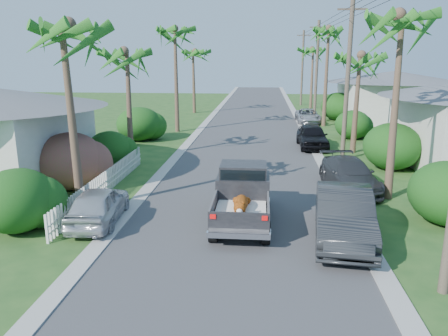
# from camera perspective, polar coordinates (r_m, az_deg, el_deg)

# --- Properties ---
(ground) EXTENTS (120.00, 120.00, 0.00)m
(ground) POSITION_cam_1_polar(r_m,az_deg,el_deg) (13.92, 1.04, -10.73)
(ground) COLOR #224A1C
(ground) RESTS_ON ground
(road) EXTENTS (8.00, 100.00, 0.02)m
(road) POSITION_cam_1_polar(r_m,az_deg,el_deg) (38.05, 3.73, 5.41)
(road) COLOR #38383A
(road) RESTS_ON ground
(curb_left) EXTENTS (0.60, 100.00, 0.06)m
(curb_left) POSITION_cam_1_polar(r_m,az_deg,el_deg) (38.39, -2.73, 5.53)
(curb_left) COLOR #A5A39E
(curb_left) RESTS_ON ground
(curb_right) EXTENTS (0.60, 100.00, 0.06)m
(curb_right) POSITION_cam_1_polar(r_m,az_deg,el_deg) (38.19, 10.22, 5.28)
(curb_right) COLOR #A5A39E
(curb_right) RESTS_ON ground
(pickup_truck) EXTENTS (1.98, 5.12, 2.06)m
(pickup_truck) POSITION_cam_1_polar(r_m,az_deg,el_deg) (16.18, 2.48, -3.26)
(pickup_truck) COLOR black
(pickup_truck) RESTS_ON ground
(parked_car_rn) EXTENTS (2.31, 5.25, 1.68)m
(parked_car_rn) POSITION_cam_1_polar(r_m,az_deg,el_deg) (14.96, 15.37, -5.97)
(parked_car_rn) COLOR #27292C
(parked_car_rn) RESTS_ON ground
(parked_car_rm) EXTENTS (2.46, 4.92, 1.37)m
(parked_car_rm) POSITION_cam_1_polar(r_m,az_deg,el_deg) (20.65, 16.03, -0.85)
(parked_car_rm) COLOR #2E3033
(parked_car_rm) RESTS_ON ground
(parked_car_rf) EXTENTS (1.94, 4.54, 1.53)m
(parked_car_rf) POSITION_cam_1_polar(r_m,az_deg,el_deg) (29.59, 11.45, 4.06)
(parked_car_rf) COLOR black
(parked_car_rf) RESTS_ON ground
(parked_car_rd) EXTENTS (2.15, 4.48, 1.23)m
(parked_car_rd) POSITION_cam_1_polar(r_m,az_deg,el_deg) (40.99, 10.90, 6.68)
(parked_car_rd) COLOR #ACAEB3
(parked_car_rd) RESTS_ON ground
(parked_car_ln) EXTENTS (1.91, 4.07, 1.35)m
(parked_car_ln) POSITION_cam_1_polar(r_m,az_deg,el_deg) (16.52, -16.07, -4.68)
(parked_car_ln) COLOR silver
(parked_car_ln) RESTS_ON ground
(palm_l_a) EXTENTS (4.40, 4.40, 8.20)m
(palm_l_a) POSITION_cam_1_polar(r_m,az_deg,el_deg) (17.14, -20.20, 16.96)
(palm_l_a) COLOR brown
(palm_l_a) RESTS_ON ground
(palm_l_b) EXTENTS (4.40, 4.40, 7.40)m
(palm_l_b) POSITION_cam_1_polar(r_m,az_deg,el_deg) (25.75, -12.66, 14.56)
(palm_l_b) COLOR brown
(palm_l_b) RESTS_ON ground
(palm_l_c) EXTENTS (4.40, 4.40, 9.20)m
(palm_l_c) POSITION_cam_1_polar(r_m,az_deg,el_deg) (35.31, -6.44, 17.53)
(palm_l_c) COLOR brown
(palm_l_c) RESTS_ON ground
(palm_l_d) EXTENTS (4.40, 4.40, 7.70)m
(palm_l_d) POSITION_cam_1_polar(r_m,az_deg,el_deg) (47.16, -4.05, 14.97)
(palm_l_d) COLOR brown
(palm_l_d) RESTS_ON ground
(palm_r_a) EXTENTS (4.40, 4.40, 8.70)m
(palm_r_a) POSITION_cam_1_polar(r_m,az_deg,el_deg) (19.42, 22.43, 17.82)
(palm_r_a) COLOR brown
(palm_r_a) RESTS_ON ground
(palm_r_b) EXTENTS (4.40, 4.40, 7.20)m
(palm_r_b) POSITION_cam_1_polar(r_m,az_deg,el_deg) (28.17, 17.34, 13.82)
(palm_r_b) COLOR brown
(palm_r_b) RESTS_ON ground
(palm_r_c) EXTENTS (4.40, 4.40, 9.40)m
(palm_r_c) POSITION_cam_1_polar(r_m,az_deg,el_deg) (39.01, 13.54, 17.21)
(palm_r_c) COLOR brown
(palm_r_c) RESTS_ON ground
(palm_r_d) EXTENTS (4.40, 4.40, 8.00)m
(palm_r_d) POSITION_cam_1_polar(r_m,az_deg,el_deg) (52.89, 11.59, 14.97)
(palm_r_d) COLOR brown
(palm_r_d) RESTS_ON ground
(shrub_l_a) EXTENTS (2.60, 2.86, 2.20)m
(shrub_l_a) POSITION_cam_1_polar(r_m,az_deg,el_deg) (16.66, -25.42, -3.84)
(shrub_l_a) COLOR #123F12
(shrub_l_a) RESTS_ON ground
(shrub_l_b) EXTENTS (3.00, 3.30, 2.60)m
(shrub_l_b) POSITION_cam_1_polar(r_m,az_deg,el_deg) (21.01, -19.43, 0.87)
(shrub_l_b) COLOR #C01B48
(shrub_l_b) RESTS_ON ground
(shrub_l_c) EXTENTS (2.40, 2.64, 2.00)m
(shrub_l_c) POSITION_cam_1_polar(r_m,az_deg,el_deg) (24.54, -14.74, 2.35)
(shrub_l_c) COLOR #123F12
(shrub_l_c) RESTS_ON ground
(shrub_l_d) EXTENTS (3.20, 3.52, 2.40)m
(shrub_l_d) POSITION_cam_1_polar(r_m,az_deg,el_deg) (32.19, -11.03, 5.68)
(shrub_l_d) COLOR #123F12
(shrub_l_d) RESTS_ON ground
(shrub_r_b) EXTENTS (3.00, 3.30, 2.50)m
(shrub_r_b) POSITION_cam_1_polar(r_m,az_deg,el_deg) (25.01, 21.09, 2.66)
(shrub_r_b) COLOR #123F12
(shrub_r_b) RESTS_ON ground
(shrub_r_c) EXTENTS (2.60, 2.86, 2.10)m
(shrub_r_c) POSITION_cam_1_polar(r_m,az_deg,el_deg) (33.60, 16.48, 5.46)
(shrub_r_c) COLOR #123F12
(shrub_r_c) RESTS_ON ground
(shrub_r_d) EXTENTS (3.20, 3.52, 2.60)m
(shrub_r_d) POSITION_cam_1_polar(r_m,az_deg,el_deg) (43.42, 14.64, 7.80)
(shrub_r_d) COLOR #123F12
(shrub_r_d) RESTS_ON ground
(picket_fence) EXTENTS (0.10, 11.00, 1.00)m
(picket_fence) POSITION_cam_1_polar(r_m,az_deg,el_deg) (20.08, -15.14, -1.77)
(picket_fence) COLOR white
(picket_fence) RESTS_ON ground
(house_right_far) EXTENTS (9.00, 8.00, 4.60)m
(house_right_far) POSITION_cam_1_polar(r_m,az_deg,el_deg) (44.44, 21.15, 8.52)
(house_right_far) COLOR silver
(house_right_far) RESTS_ON ground
(utility_pole_b) EXTENTS (1.60, 0.26, 9.00)m
(utility_pole_b) POSITION_cam_1_polar(r_m,az_deg,el_deg) (26.05, 15.83, 10.95)
(utility_pole_b) COLOR brown
(utility_pole_b) RESTS_ON ground
(utility_pole_c) EXTENTS (1.60, 0.26, 9.00)m
(utility_pole_c) POSITION_cam_1_polar(r_m,az_deg,el_deg) (40.88, 12.00, 12.22)
(utility_pole_c) COLOR brown
(utility_pole_c) RESTS_ON ground
(utility_pole_d) EXTENTS (1.60, 0.26, 9.00)m
(utility_pole_d) POSITION_cam_1_polar(r_m,az_deg,el_deg) (55.80, 10.20, 12.79)
(utility_pole_d) COLOR brown
(utility_pole_d) RESTS_ON ground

